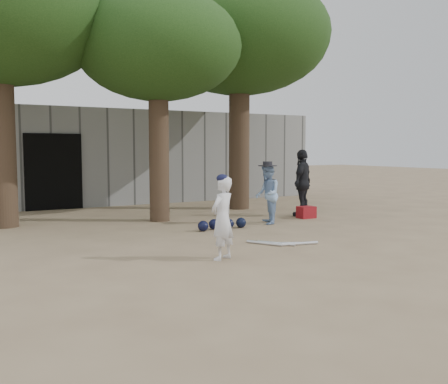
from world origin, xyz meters
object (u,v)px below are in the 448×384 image
spectator_blue (267,194)px  red_bag (306,212)px  boy_player (222,218)px  spectator_dark (302,183)px

spectator_blue → red_bag: (1.43, 0.32, -0.55)m
boy_player → spectator_blue: (2.77, 2.78, 0.04)m
spectator_blue → spectator_dark: bearing=139.8°
spectator_dark → red_bag: (-0.17, -0.39, -0.72)m
spectator_dark → red_bag: spectator_dark is taller
boy_player → red_bag: (4.19, 3.11, -0.51)m
boy_player → spectator_dark: spectator_dark is taller
spectator_blue → spectator_dark: 1.76m
spectator_blue → red_bag: size_ratio=3.33×
boy_player → spectator_dark: 5.60m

